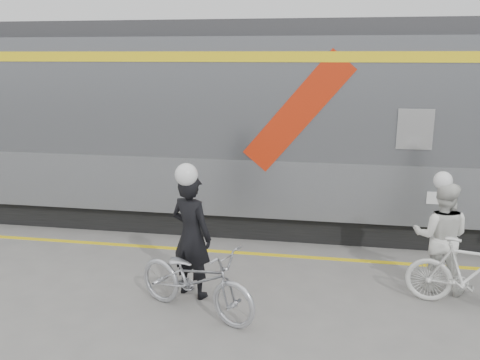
% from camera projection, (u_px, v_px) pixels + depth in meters
% --- Properties ---
extents(ground, '(90.00, 90.00, 0.00)m').
position_uv_depth(ground, '(272.00, 315.00, 6.98)').
color(ground, slate).
rests_on(ground, ground).
extents(train, '(24.00, 3.17, 4.10)m').
position_uv_depth(train, '(392.00, 128.00, 10.17)').
color(train, black).
rests_on(train, ground).
extents(safety_strip, '(24.00, 0.12, 0.01)m').
position_uv_depth(safety_strip, '(285.00, 256.00, 9.04)').
color(safety_strip, yellow).
rests_on(safety_strip, ground).
extents(man, '(0.80, 0.68, 1.85)m').
position_uv_depth(man, '(191.00, 236.00, 7.38)').
color(man, black).
rests_on(man, ground).
extents(bicycle_left, '(2.05, 1.41, 1.02)m').
position_uv_depth(bicycle_left, '(196.00, 279.00, 6.92)').
color(bicycle_left, '#B2B4BA').
rests_on(bicycle_left, ground).
extents(woman, '(0.94, 0.80, 1.69)m').
position_uv_depth(woman, '(441.00, 237.00, 7.58)').
color(woman, silver).
rests_on(woman, ground).
extents(bicycle_right, '(1.76, 0.83, 1.02)m').
position_uv_depth(bicycle_right, '(469.00, 274.00, 7.08)').
color(bicycle_right, silver).
rests_on(bicycle_right, ground).
extents(helmet_man, '(0.32, 0.32, 0.32)m').
position_uv_depth(helmet_man, '(190.00, 163.00, 7.12)').
color(helmet_man, white).
rests_on(helmet_man, man).
extents(helmet_woman, '(0.27, 0.27, 0.27)m').
position_uv_depth(helmet_woman, '(447.00, 173.00, 7.34)').
color(helmet_woman, white).
rests_on(helmet_woman, woman).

